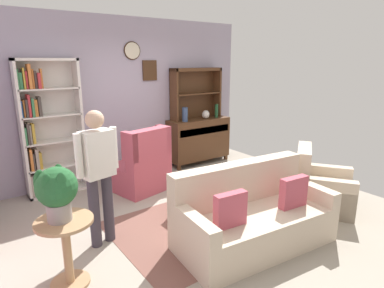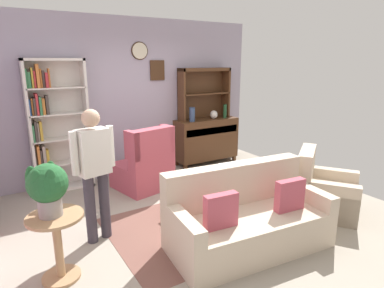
# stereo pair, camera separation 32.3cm
# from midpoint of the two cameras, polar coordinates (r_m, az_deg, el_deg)

# --- Properties ---
(ground_plane) EXTENTS (5.40, 4.60, 0.02)m
(ground_plane) POSITION_cam_midpoint_polar(r_m,az_deg,el_deg) (4.61, 2.30, -12.37)
(ground_plane) COLOR #9E9384
(wall_back) EXTENTS (5.00, 0.09, 2.80)m
(wall_back) POSITION_cam_midpoint_polar(r_m,az_deg,el_deg) (6.03, -8.95, 8.02)
(wall_back) COLOR #A399AD
(wall_back) RESTS_ON ground_plane
(area_rug) EXTENTS (2.79, 1.71, 0.01)m
(area_rug) POSITION_cam_midpoint_polar(r_m,az_deg,el_deg) (4.49, 6.66, -13.02)
(area_rug) COLOR brown
(area_rug) RESTS_ON ground_plane
(bookshelf) EXTENTS (0.90, 0.30, 2.10)m
(bookshelf) POSITION_cam_midpoint_polar(r_m,az_deg,el_deg) (5.52, -21.52, 2.83)
(bookshelf) COLOR silver
(bookshelf) RESTS_ON ground_plane
(sideboard) EXTENTS (1.30, 0.45, 0.92)m
(sideboard) POSITION_cam_midpoint_polar(r_m,az_deg,el_deg) (6.65, 3.91, 0.91)
(sideboard) COLOR #4C2D19
(sideboard) RESTS_ON ground_plane
(sideboard_hutch) EXTENTS (1.10, 0.26, 1.00)m
(sideboard_hutch) POSITION_cam_midpoint_polar(r_m,az_deg,el_deg) (6.57, 3.52, 10.04)
(sideboard_hutch) COLOR #4C2D19
(sideboard_hutch) RESTS_ON sideboard
(vase_tall) EXTENTS (0.11, 0.11, 0.27)m
(vase_tall) POSITION_cam_midpoint_polar(r_m,az_deg,el_deg) (6.26, 1.50, 5.20)
(vase_tall) COLOR #33476B
(vase_tall) RESTS_ON sideboard
(vase_round) EXTENTS (0.15, 0.15, 0.17)m
(vase_round) POSITION_cam_midpoint_polar(r_m,az_deg,el_deg) (6.58, 5.25, 5.13)
(vase_round) COLOR beige
(vase_round) RESTS_ON sideboard
(bottle_wine) EXTENTS (0.07, 0.07, 0.27)m
(bottle_wine) POSITION_cam_midpoint_polar(r_m,az_deg,el_deg) (6.71, 7.17, 5.72)
(bottle_wine) COLOR #194223
(bottle_wine) RESTS_ON sideboard
(couch_floral) EXTENTS (1.87, 1.02, 0.90)m
(couch_floral) POSITION_cam_midpoint_polar(r_m,az_deg,el_deg) (3.86, 11.98, -12.94)
(couch_floral) COLOR beige
(couch_floral) RESTS_ON ground_plane
(armchair_floral) EXTENTS (1.06, 1.07, 0.88)m
(armchair_floral) POSITION_cam_midpoint_polar(r_m,az_deg,el_deg) (4.97, 23.81, -7.81)
(armchair_floral) COLOR beige
(armchair_floral) RESTS_ON ground_plane
(wingback_chair) EXTENTS (0.94, 0.95, 1.05)m
(wingback_chair) POSITION_cam_midpoint_polar(r_m,az_deg,el_deg) (5.34, -6.52, -3.99)
(wingback_chair) COLOR #B74C5B
(wingback_chair) RESTS_ON ground_plane
(plant_stand) EXTENTS (0.52, 0.52, 0.67)m
(plant_stand) POSITION_cam_midpoint_polar(r_m,az_deg,el_deg) (3.41, -19.94, -15.58)
(plant_stand) COLOR #A87F56
(plant_stand) RESTS_ON ground_plane
(potted_plant_large) EXTENTS (0.36, 0.36, 0.50)m
(potted_plant_large) POSITION_cam_midpoint_polar(r_m,az_deg,el_deg) (3.18, -21.40, -6.87)
(potted_plant_large) COLOR gray
(potted_plant_large) RESTS_ON plant_stand
(person_reading) EXTENTS (0.52, 0.27, 1.56)m
(person_reading) POSITION_cam_midpoint_polar(r_m,az_deg,el_deg) (3.79, -14.41, -3.88)
(person_reading) COLOR #38333D
(person_reading) RESTS_ON ground_plane
(coffee_table) EXTENTS (0.80, 0.50, 0.42)m
(coffee_table) POSITION_cam_midpoint_polar(r_m,az_deg,el_deg) (4.51, 4.33, -7.91)
(coffee_table) COLOR #4C2D19
(coffee_table) RESTS_ON ground_plane
(book_stack) EXTENTS (0.18, 0.14, 0.04)m
(book_stack) POSITION_cam_midpoint_polar(r_m,az_deg,el_deg) (4.49, 4.67, -6.82)
(book_stack) COLOR #3F3833
(book_stack) RESTS_ON coffee_table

